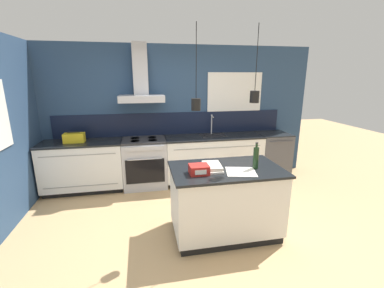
% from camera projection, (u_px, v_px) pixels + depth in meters
% --- Properties ---
extents(ground_plane, '(16.00, 16.00, 0.00)m').
position_uv_depth(ground_plane, '(193.00, 232.00, 3.44)').
color(ground_plane, tan).
rests_on(ground_plane, ground).
extents(wall_back, '(5.60, 2.20, 2.60)m').
position_uv_depth(wall_back, '(172.00, 112.00, 4.98)').
color(wall_back, navy).
rests_on(wall_back, ground_plane).
extents(counter_run_left, '(1.40, 0.64, 0.91)m').
position_uv_depth(counter_run_left, '(84.00, 166.00, 4.61)').
color(counter_run_left, black).
rests_on(counter_run_left, ground_plane).
extents(counter_run_sink, '(1.89, 0.64, 1.30)m').
position_uv_depth(counter_run_sink, '(213.00, 158.00, 5.07)').
color(counter_run_sink, black).
rests_on(counter_run_sink, ground_plane).
extents(oven_range, '(0.79, 0.66, 0.91)m').
position_uv_depth(oven_range, '(145.00, 163.00, 4.81)').
color(oven_range, '#B5B5BA').
rests_on(oven_range, ground_plane).
extents(dishwasher, '(0.61, 0.65, 0.91)m').
position_uv_depth(dishwasher, '(271.00, 155.00, 5.30)').
color(dishwasher, '#4C4C51').
rests_on(dishwasher, ground_plane).
extents(kitchen_island, '(1.39, 0.85, 0.91)m').
position_uv_depth(kitchen_island, '(225.00, 201.00, 3.34)').
color(kitchen_island, black).
rests_on(kitchen_island, ground_plane).
extents(bottle_on_island, '(0.07, 0.07, 0.34)m').
position_uv_depth(bottle_on_island, '(256.00, 157.00, 3.18)').
color(bottle_on_island, '#193319').
rests_on(bottle_on_island, kitchen_island).
extents(book_stack, '(0.25, 0.36, 0.06)m').
position_uv_depth(book_stack, '(212.00, 167.00, 3.17)').
color(book_stack, silver).
rests_on(book_stack, kitchen_island).
extents(red_supply_box, '(0.23, 0.20, 0.11)m').
position_uv_depth(red_supply_box, '(199.00, 169.00, 3.02)').
color(red_supply_box, red).
rests_on(red_supply_box, kitchen_island).
extents(paper_pile, '(0.41, 0.39, 0.01)m').
position_uv_depth(paper_pile, '(241.00, 172.00, 3.09)').
color(paper_pile, silver).
rests_on(paper_pile, kitchen_island).
extents(yellow_toolbox, '(0.34, 0.18, 0.19)m').
position_uv_depth(yellow_toolbox, '(74.00, 138.00, 4.46)').
color(yellow_toolbox, gold).
rests_on(yellow_toolbox, counter_run_left).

